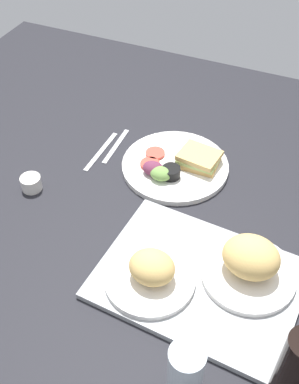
{
  "coord_description": "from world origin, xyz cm",
  "views": [
    {
      "loc": [
        -32.91,
        83.35,
        90.95
      ],
      "look_at": [
        2.0,
        3.0,
        4.0
      ],
      "focal_mm": 44.18,
      "sensor_mm": 36.0,
      "label": 1
    }
  ],
  "objects": [
    {
      "name": "espresso_cup",
      "position": [
        33.82,
        10.85,
        2.0
      ],
      "size": [
        5.6,
        5.6,
        4.0
      ],
      "primitive_type": "cylinder",
      "color": "silver",
      "rests_on": "ground_plane"
    },
    {
      "name": "plate_with_salad",
      "position": [
        0.13,
        -12.25,
        1.63
      ],
      "size": [
        30.55,
        30.55,
        5.4
      ],
      "color": "white",
      "rests_on": "ground_plane"
    },
    {
      "name": "serving_tray",
      "position": [
        -18.38,
        21.69,
        0.8
      ],
      "size": [
        47.08,
        35.89,
        1.6
      ],
      "primitive_type": "cube",
      "rotation": [
        0.0,
        0.0,
        -0.07
      ],
      "color": "#9EA0A3",
      "rests_on": "ground_plane"
    },
    {
      "name": "bread_plate_far",
      "position": [
        -8.62,
        26.63,
        4.55
      ],
      "size": [
        20.71,
        20.71,
        8.52
      ],
      "color": "white",
      "rests_on": "serving_tray"
    },
    {
      "name": "soda_bottle",
      "position": [
        -41.57,
        39.99,
        10.61
      ],
      "size": [
        6.4,
        6.4,
        21.22
      ],
      "primitive_type": "cylinder",
      "color": "black",
      "rests_on": "ground_plane"
    },
    {
      "name": "bread_plate_near",
      "position": [
        -28.19,
        16.17,
        5.68
      ],
      "size": [
        21.65,
        21.65,
        10.23
      ],
      "color": "white",
      "rests_on": "serving_tray"
    },
    {
      "name": "ground_plane",
      "position": [
        0.0,
        0.0,
        -1.5
      ],
      "size": [
        190.0,
        150.0,
        3.0
      ],
      "primitive_type": "cube",
      "color": "black"
    },
    {
      "name": "knife",
      "position": [
        23.78,
        -10.65,
        0.25
      ],
      "size": [
        1.6,
        19.01,
        0.5
      ],
      "primitive_type": "cube",
      "rotation": [
        0.0,
        0.0,
        1.56
      ],
      "color": "#B7B7BC",
      "rests_on": "ground_plane"
    },
    {
      "name": "fork",
      "position": [
        20.78,
        -14.65,
        0.25
      ],
      "size": [
        1.96,
        17.04,
        0.5
      ],
      "primitive_type": "cube",
      "rotation": [
        0.0,
        0.0,
        1.6
      ],
      "color": "#B7B7BC",
      "rests_on": "ground_plane"
    },
    {
      "name": "drinking_glass",
      "position": [
        -23.75,
        45.67,
        6.71
      ],
      "size": [
        6.89,
        6.89,
        13.43
      ],
      "primitive_type": "cylinder",
      "color": "silver",
      "rests_on": "ground_plane"
    }
  ]
}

